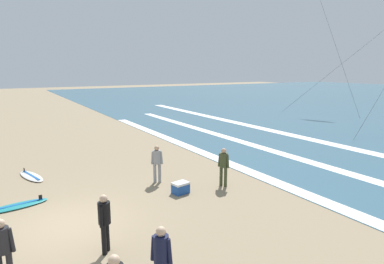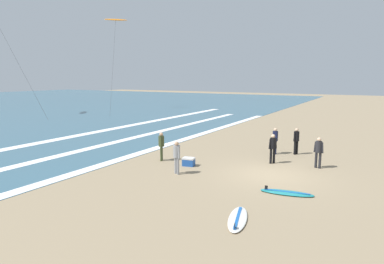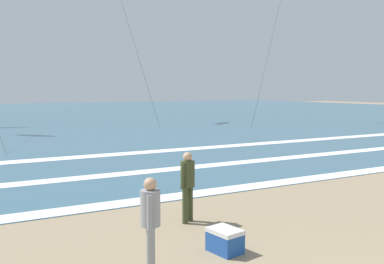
% 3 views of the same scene
% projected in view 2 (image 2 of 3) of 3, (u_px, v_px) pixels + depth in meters
% --- Properties ---
extents(ground_plane, '(160.00, 160.00, 0.00)m').
position_uv_depth(ground_plane, '(270.00, 175.00, 15.94)').
color(ground_plane, '#937F60').
extents(wave_foam_shoreline, '(42.80, 0.71, 0.01)m').
position_uv_depth(wave_foam_shoreline, '(154.00, 149.00, 21.63)').
color(wave_foam_shoreline, white).
rests_on(wave_foam_shoreline, ocean_surface).
extents(wave_foam_mid_break, '(45.49, 0.76, 0.01)m').
position_uv_depth(wave_foam_mid_break, '(97.00, 147.00, 22.32)').
color(wave_foam_mid_break, white).
rests_on(wave_foam_mid_break, ocean_surface).
extents(wave_foam_outer_break, '(57.61, 0.95, 0.01)m').
position_uv_depth(wave_foam_outer_break, '(40.00, 143.00, 23.63)').
color(wave_foam_outer_break, white).
rests_on(wave_foam_outer_break, ocean_surface).
extents(surfer_mid_group, '(0.45, 0.39, 1.60)m').
position_uv_depth(surfer_mid_group, '(273.00, 146.00, 17.91)').
color(surfer_mid_group, black).
rests_on(surfer_mid_group, ground).
extents(surfer_foreground_main, '(0.32, 0.52, 1.60)m').
position_uv_depth(surfer_foreground_main, '(319.00, 150.00, 17.00)').
color(surfer_foreground_main, '#232328').
rests_on(surfer_foreground_main, ground).
extents(surfer_left_far, '(0.46, 0.38, 1.60)m').
position_uv_depth(surfer_left_far, '(275.00, 138.00, 20.14)').
color(surfer_left_far, '#141938').
rests_on(surfer_left_far, ground).
extents(surfer_left_near, '(0.32, 0.50, 1.60)m').
position_uv_depth(surfer_left_near, '(177.00, 155.00, 15.95)').
color(surfer_left_near, gray).
rests_on(surfer_left_near, ground).
extents(surfer_right_near, '(0.49, 0.32, 1.60)m').
position_uv_depth(surfer_right_near, '(161.00, 144.00, 18.52)').
color(surfer_right_near, '#384223').
rests_on(surfer_right_near, ground).
extents(surfer_background_far, '(0.50, 0.32, 1.60)m').
position_uv_depth(surfer_background_far, '(296.00, 139.00, 20.03)').
color(surfer_background_far, black).
rests_on(surfer_background_far, ground).
extents(surfboard_foreground_flat, '(0.92, 2.17, 0.25)m').
position_uv_depth(surfboard_foreground_flat, '(287.00, 193.00, 13.35)').
color(surfboard_foreground_flat, teal).
rests_on(surfboard_foreground_flat, ground).
extents(surfboard_right_spare, '(2.18, 1.14, 0.25)m').
position_uv_depth(surfboard_right_spare, '(238.00, 219.00, 10.90)').
color(surfboard_right_spare, silver).
rests_on(surfboard_right_spare, ground).
extents(kite_orange_low_near, '(8.56, 6.45, 12.75)m').
position_uv_depth(kite_orange_low_near, '(116.00, 20.00, 46.51)').
color(kite_orange_low_near, orange).
rests_on(kite_orange_low_near, ground).
extents(cooler_box, '(0.55, 0.68, 0.44)m').
position_uv_depth(cooler_box, '(189.00, 162.00, 17.55)').
color(cooler_box, '#1E4C9E').
rests_on(cooler_box, ground).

